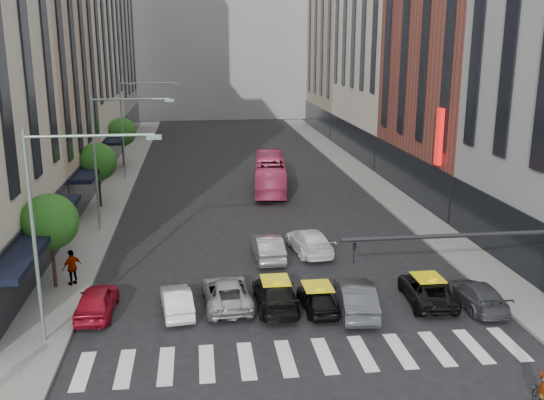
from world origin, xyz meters
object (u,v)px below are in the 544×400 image
object	(u,v)px
streetlamp_near	(56,209)
bus	(270,173)
streetlamp_mid	(109,145)
pedestrian_far	(72,267)
taxi_center	(317,299)
car_white_front	(177,301)
streetlamp_far	(132,116)
taxi_left	(275,294)
car_red	(97,301)

from	to	relation	value
streetlamp_near	bus	distance (m)	29.23
streetlamp_mid	pedestrian_far	size ratio (longest dim) A/B	4.76
taxi_center	bus	bearing A→B (deg)	-95.36
car_white_front	taxi_center	world-z (taller)	car_white_front
streetlamp_mid	streetlamp_far	world-z (taller)	same
car_white_front	taxi_left	distance (m)	4.69
streetlamp_far	pedestrian_far	xyz separation A→B (m)	(-0.90, -25.78, -4.81)
streetlamp_near	streetlamp_mid	world-z (taller)	same
streetlamp_near	pedestrian_far	size ratio (longest dim) A/B	4.76
streetlamp_far	taxi_left	size ratio (longest dim) A/B	1.90
car_white_front	taxi_left	world-z (taller)	taxi_left
car_red	car_white_front	bearing A→B (deg)	176.76
streetlamp_near	bus	xyz separation A→B (m)	(11.94, 26.31, -4.42)
streetlamp_mid	taxi_center	size ratio (longest dim) A/B	2.52
taxi_left	bus	world-z (taller)	bus
bus	pedestrian_far	distance (m)	23.85
bus	streetlamp_mid	bearing A→B (deg)	47.15
bus	pedestrian_far	size ratio (longest dim) A/B	5.63
bus	pedestrian_far	world-z (taller)	bus
car_white_front	bus	distance (m)	25.08
streetlamp_mid	bus	xyz separation A→B (m)	(11.94, 10.31, -4.42)
streetlamp_mid	taxi_center	world-z (taller)	streetlamp_mid
taxi_left	pedestrian_far	bearing A→B (deg)	-20.54
bus	pedestrian_far	xyz separation A→B (m)	(-12.84, -20.09, -0.39)
taxi_center	streetlamp_far	bearing A→B (deg)	-73.29
taxi_center	bus	distance (m)	24.55
streetlamp_far	car_white_front	xyz separation A→B (m)	(4.56, -29.64, -5.29)
streetlamp_far	taxi_left	bearing A→B (deg)	-72.63
car_red	taxi_center	bearing A→B (deg)	176.64
streetlamp_mid	car_white_front	bearing A→B (deg)	-71.50
streetlamp_far	taxi_center	xyz separation A→B (m)	(11.19, -30.22, -5.29)
car_red	taxi_left	size ratio (longest dim) A/B	0.86
car_white_front	car_red	bearing A→B (deg)	-11.80
car_red	pedestrian_far	xyz separation A→B (m)	(-1.74, 3.55, 0.40)
car_red	taxi_center	size ratio (longest dim) A/B	1.14
taxi_center	taxi_left	bearing A→B (deg)	-21.54
streetlamp_mid	streetlamp_far	distance (m)	16.00
streetlamp_far	car_red	xyz separation A→B (m)	(0.84, -29.34, -5.21)
streetlamp_mid	bus	world-z (taller)	streetlamp_mid
streetlamp_mid	bus	distance (m)	16.38
taxi_left	pedestrian_far	distance (m)	10.85
streetlamp_mid	streetlamp_far	size ratio (longest dim) A/B	1.00
streetlamp_far	pedestrian_far	bearing A→B (deg)	-91.99
streetlamp_mid	car_red	world-z (taller)	streetlamp_mid
taxi_center	bus	xyz separation A→B (m)	(0.75, 24.53, 0.87)
pedestrian_far	car_red	bearing A→B (deg)	74.04
pedestrian_far	car_white_front	bearing A→B (deg)	102.67
car_white_front	streetlamp_near	bearing A→B (deg)	20.24
streetlamp_mid	streetlamp_far	xyz separation A→B (m)	(0.00, 16.00, 0.00)
streetlamp_near	pedestrian_far	xyz separation A→B (m)	(-0.90, 6.22, -4.81)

